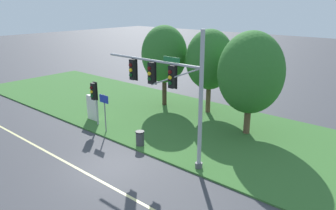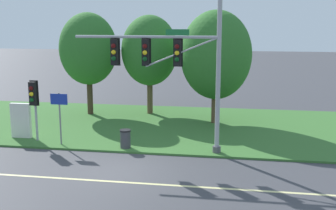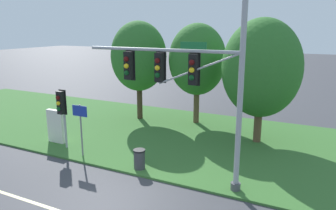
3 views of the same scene
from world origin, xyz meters
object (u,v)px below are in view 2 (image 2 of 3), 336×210
tree_left_of_mast (150,51)px  tree_nearest_road (88,49)px  tree_behind_signpost (216,55)px  route_sign_post (60,110)px  info_kiosk (21,121)px  pedestrian_signal_near_kerb (33,97)px  traffic_signal_mast (173,62)px  trash_bin (125,139)px

tree_left_of_mast → tree_nearest_road: bearing=-168.2°
tree_behind_signpost → route_sign_post: bearing=-140.5°
route_sign_post → info_kiosk: (-2.67, 0.92, -0.88)m
pedestrian_signal_near_kerb → tree_behind_signpost: (9.10, 5.85, 1.86)m
traffic_signal_mast → route_sign_post: traffic_signal_mast is taller
pedestrian_signal_near_kerb → tree_behind_signpost: tree_behind_signpost is taller
traffic_signal_mast → tree_nearest_road: (-6.93, 7.43, 0.10)m
trash_bin → info_kiosk: bearing=171.2°
traffic_signal_mast → route_sign_post: size_ratio=2.75×
info_kiosk → tree_left_of_mast: bearing=52.4°
route_sign_post → tree_left_of_mast: tree_left_of_mast is taller
tree_left_of_mast → tree_behind_signpost: 5.01m
info_kiosk → route_sign_post: bearing=-19.0°
tree_left_of_mast → tree_behind_signpost: bearing=-23.8°
traffic_signal_mast → tree_behind_signpost: bearing=75.0°
pedestrian_signal_near_kerb → tree_nearest_road: size_ratio=0.47×
pedestrian_signal_near_kerb → tree_nearest_road: 7.35m
tree_nearest_road → route_sign_post: bearing=-81.8°
pedestrian_signal_near_kerb → tree_nearest_road: tree_nearest_road is taller
traffic_signal_mast → info_kiosk: bearing=173.6°
route_sign_post → tree_behind_signpost: tree_behind_signpost is taller
tree_behind_signpost → trash_bin: tree_behind_signpost is taller
tree_left_of_mast → trash_bin: (0.48, -8.26, -3.84)m
info_kiosk → tree_behind_signpost: bearing=27.4°
tree_left_of_mast → info_kiosk: tree_left_of_mast is taller
tree_nearest_road → tree_behind_signpost: 8.68m
trash_bin → tree_nearest_road: bearing=121.2°
tree_left_of_mast → route_sign_post: bearing=-109.8°
tree_nearest_road → trash_bin: (4.50, -7.42, -3.96)m
pedestrian_signal_near_kerb → info_kiosk: bearing=153.1°
tree_left_of_mast → tree_behind_signpost: (4.58, -2.02, -0.09)m
tree_nearest_road → tree_behind_signpost: size_ratio=0.99×
traffic_signal_mast → info_kiosk: (-8.53, 0.96, -3.39)m
tree_left_of_mast → info_kiosk: bearing=-127.6°
tree_left_of_mast → info_kiosk: size_ratio=3.53×
tree_left_of_mast → trash_bin: 9.12m
traffic_signal_mast → trash_bin: bearing=179.7°
route_sign_post → tree_nearest_road: size_ratio=0.39×
tree_nearest_road → info_kiosk: bearing=-104.0°
pedestrian_signal_near_kerb → info_kiosk: pedestrian_signal_near_kerb is taller
route_sign_post → trash_bin: (3.43, -0.03, -1.35)m
route_sign_post → trash_bin: 3.69m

